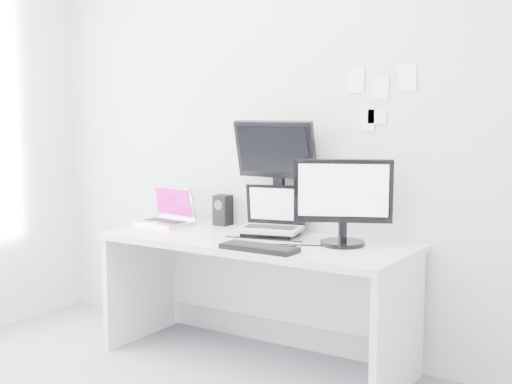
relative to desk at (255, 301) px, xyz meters
The scene contains 14 objects.
back_wall 1.05m from the desk, 90.00° to the left, with size 3.60×3.60×0.00m, color silver.
desk is the anchor object (origin of this frame).
macbook 0.90m from the desk, behind, with size 0.34×0.25×0.25m, color silver.
speaker 0.67m from the desk, 146.95° to the left, with size 0.10×0.10×0.19m, color black.
dell_laptop 0.53m from the desk, 76.34° to the left, with size 0.36×0.28×0.30m, color #A4A7AB.
rear_monitor 0.75m from the desk, 93.91° to the left, with size 0.50×0.18×0.68m, color black.
samsung_monitor 0.79m from the desk, 10.31° to the left, with size 0.53×0.24×0.49m, color black.
keyboard 0.50m from the desk, 53.20° to the right, with size 0.42×0.15×0.03m, color black.
mouse 0.55m from the desk, 27.81° to the right, with size 0.09×0.06×0.03m, color black.
wall_note_0 1.38m from the desk, 37.40° to the left, with size 0.10×0.00×0.14m, color white.
wall_note_1 1.40m from the desk, 29.83° to the left, with size 0.09×0.00×0.13m, color white.
wall_note_2 1.51m from the desk, 24.64° to the left, with size 0.10×0.00×0.14m, color white.
wall_note_3 1.25m from the desk, 30.67° to the left, with size 0.11×0.00×0.08m, color white.
wall_note_4 1.22m from the desk, 33.43° to the left, with size 0.09×0.00×0.15m, color white.
Camera 1 is at (2.19, -2.14, 1.50)m, focal length 50.80 mm.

